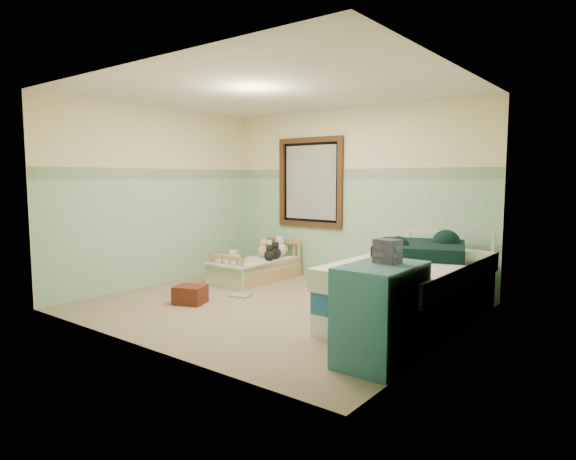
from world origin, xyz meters
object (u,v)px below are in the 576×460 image
Objects in this scene: toddler_bed_frame at (257,274)px; plush_floor_cream at (234,266)px; dresser at (381,314)px; red_pillow at (190,295)px; twin_bed_frame at (412,310)px; floor_book at (240,296)px; plush_floor_tan at (236,270)px.

plush_floor_cream is (-0.55, 0.08, 0.05)m from toddler_bed_frame.
red_pillow is at bearing 173.49° from dresser.
dresser is (0.29, -1.28, 0.30)m from twin_bed_frame.
dresser reaches higher than twin_bed_frame.
toddler_bed_frame is at bearing 100.72° from red_pillow.
plush_floor_cream reaches higher than toddler_bed_frame.
twin_bed_frame is 1.34m from dresser.
floor_book is (0.53, -0.93, -0.08)m from toddler_bed_frame.
twin_bed_frame is 2.61m from red_pillow.
plush_floor_tan is 1.02× the size of floor_book.
floor_book is (0.24, 0.63, -0.10)m from red_pillow.
plush_floor_cream is at bearing 151.30° from dresser.
twin_bed_frame is at bearing 21.84° from red_pillow.
toddler_bed_frame is at bearing 22.84° from plush_floor_tan.
plush_floor_cream reaches higher than floor_book.
plush_floor_tan is at bearing -157.16° from toddler_bed_frame.
twin_bed_frame reaches higher than toddler_bed_frame.
red_pillow is (0.29, -1.56, 0.02)m from toddler_bed_frame.
twin_bed_frame is at bearing -12.21° from toddler_bed_frame.
toddler_bed_frame is 0.61× the size of twin_bed_frame.
plush_floor_tan is 1.55m from red_pillow.
toddler_bed_frame is 5.40× the size of plush_floor_tan.
red_pillow is at bearing -79.28° from toddler_bed_frame.
plush_floor_tan reaches higher than toddler_bed_frame.
dresser is at bearing -6.51° from red_pillow.
dresser is (3.00, -1.87, 0.32)m from toddler_bed_frame.
toddler_bed_frame is at bearing 111.05° from floor_book.
floor_book is at bearing -171.18° from twin_bed_frame.
dresser is 2.67m from floor_book.
floor_book is at bearing -60.18° from toddler_bed_frame.
plush_floor_cream is 1.07× the size of plush_floor_tan.
plush_floor_tan is 3.74m from dresser.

